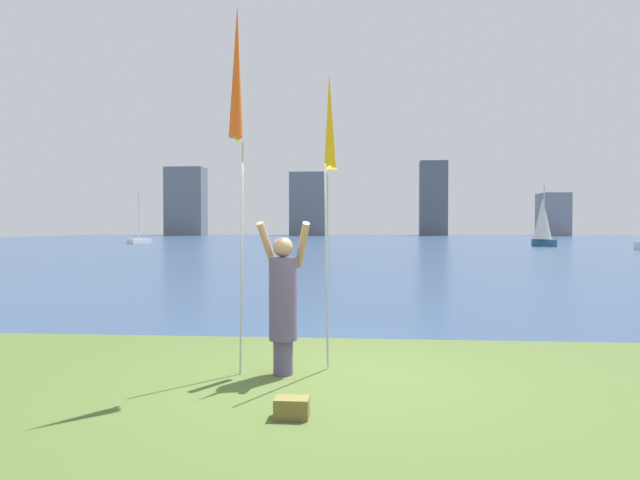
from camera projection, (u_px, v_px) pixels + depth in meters
ground at (362, 245)px, 57.37m from camera, size 120.00×138.00×0.12m
person at (283, 299)px, 6.67m from camera, size 0.66×0.49×1.80m
kite_flag_left at (237, 78)px, 6.49m from camera, size 0.16×0.47×4.29m
kite_flag_right at (330, 128)px, 7.22m from camera, size 0.16×1.05×3.66m
bag at (292, 408)px, 5.17m from camera, size 0.31×0.21×0.18m
sailboat_3 at (543, 221)px, 50.87m from camera, size 1.93×3.15×5.44m
sailboat_4 at (139, 240)px, 59.36m from camera, size 1.88×2.83×5.45m
skyline_tower_0 at (186, 201)px, 116.24m from camera, size 7.74×4.90×13.82m
skyline_tower_1 at (309, 204)px, 115.54m from camera, size 7.35×6.78×12.63m
skyline_tower_2 at (433, 198)px, 113.45m from camera, size 5.37×3.35×14.83m
skyline_tower_3 at (553, 214)px, 110.87m from camera, size 5.13×6.21×8.28m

